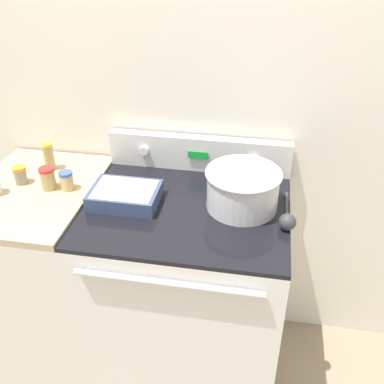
# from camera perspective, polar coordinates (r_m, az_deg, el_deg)

# --- Properties ---
(kitchen_wall) EXTENTS (8.00, 0.05, 2.50)m
(kitchen_wall) POSITION_cam_1_polar(r_m,az_deg,el_deg) (1.97, 1.26, 11.73)
(kitchen_wall) COLOR silver
(kitchen_wall) RESTS_ON ground_plane
(stove_range) EXTENTS (0.81, 0.70, 0.94)m
(stove_range) POSITION_cam_1_polar(r_m,az_deg,el_deg) (2.08, -0.64, -12.62)
(stove_range) COLOR silver
(stove_range) RESTS_ON ground_plane
(control_panel) EXTENTS (0.81, 0.07, 0.16)m
(control_panel) POSITION_cam_1_polar(r_m,az_deg,el_deg) (2.01, 0.91, 4.94)
(control_panel) COLOR silver
(control_panel) RESTS_ON stove_range
(side_counter) EXTENTS (0.50, 0.67, 0.95)m
(side_counter) POSITION_cam_1_polar(r_m,az_deg,el_deg) (2.26, -17.44, -9.90)
(side_counter) COLOR silver
(side_counter) RESTS_ON ground_plane
(mixing_bowl) EXTENTS (0.30, 0.30, 0.16)m
(mixing_bowl) POSITION_cam_1_polar(r_m,az_deg,el_deg) (1.75, 6.46, 0.58)
(mixing_bowl) COLOR silver
(mixing_bowl) RESTS_ON stove_range
(casserole_dish) EXTENTS (0.27, 0.20, 0.06)m
(casserole_dish) POSITION_cam_1_polar(r_m,az_deg,el_deg) (1.81, -8.50, -0.34)
(casserole_dish) COLOR #38476B
(casserole_dish) RESTS_ON stove_range
(ladle) EXTENTS (0.06, 0.27, 0.06)m
(ladle) POSITION_cam_1_polar(r_m,az_deg,el_deg) (1.70, 12.01, -3.51)
(ladle) COLOR #333338
(ladle) RESTS_ON stove_range
(spice_jar_blue_cap) EXTENTS (0.06, 0.06, 0.08)m
(spice_jar_blue_cap) POSITION_cam_1_polar(r_m,az_deg,el_deg) (1.92, -15.63, 1.41)
(spice_jar_blue_cap) COLOR tan
(spice_jar_blue_cap) RESTS_ON side_counter
(spice_jar_red_cap) EXTENTS (0.06, 0.06, 0.10)m
(spice_jar_red_cap) POSITION_cam_1_polar(r_m,az_deg,el_deg) (1.95, -17.83, 1.68)
(spice_jar_red_cap) COLOR tan
(spice_jar_red_cap) RESTS_ON side_counter
(spice_jar_yellow_cap) EXTENTS (0.05, 0.05, 0.12)m
(spice_jar_yellow_cap) POSITION_cam_1_polar(r_m,az_deg,el_deg) (2.09, -17.74, 4.35)
(spice_jar_yellow_cap) COLOR tan
(spice_jar_yellow_cap) RESTS_ON side_counter
(spice_jar_orange_cap) EXTENTS (0.06, 0.06, 0.08)m
(spice_jar_orange_cap) POSITION_cam_1_polar(r_m,az_deg,el_deg) (2.03, -20.96, 2.04)
(spice_jar_orange_cap) COLOR gray
(spice_jar_orange_cap) RESTS_ON side_counter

